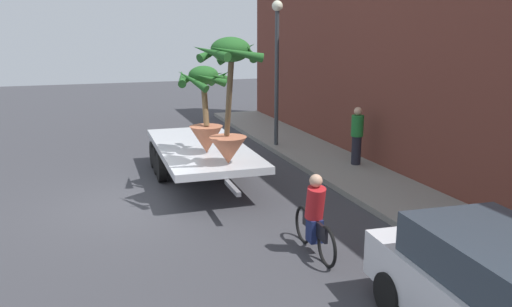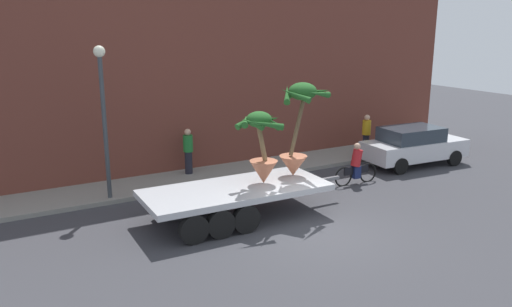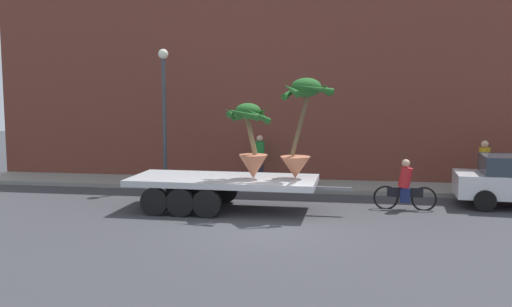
% 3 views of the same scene
% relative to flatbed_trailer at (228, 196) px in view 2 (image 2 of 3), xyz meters
% --- Properties ---
extents(ground_plane, '(60.00, 60.00, 0.00)m').
position_rel_flatbed_trailer_xyz_m(ground_plane, '(1.84, -2.00, -0.76)').
color(ground_plane, '#38383D').
extents(sidewalk, '(24.00, 2.20, 0.15)m').
position_rel_flatbed_trailer_xyz_m(sidewalk, '(1.84, 4.10, -0.68)').
color(sidewalk, gray).
rests_on(sidewalk, ground).
extents(building_facade, '(24.00, 1.20, 7.75)m').
position_rel_flatbed_trailer_xyz_m(building_facade, '(1.84, 5.80, 3.12)').
color(building_facade, brown).
rests_on(building_facade, ground).
extents(flatbed_trailer, '(6.49, 2.43, 0.98)m').
position_rel_flatbed_trailer_xyz_m(flatbed_trailer, '(0.00, 0.00, 0.00)').
color(flatbed_trailer, '#B7BABF').
rests_on(flatbed_trailer, ground).
extents(potted_palm_rear, '(1.37, 1.40, 2.19)m').
position_rel_flatbed_trailer_xyz_m(potted_palm_rear, '(1.08, -0.07, 1.38)').
color(potted_palm_rear, '#B26647').
rests_on(potted_palm_rear, flatbed_trailer).
extents(potted_palm_middle, '(1.57, 1.56, 2.91)m').
position_rel_flatbed_trailer_xyz_m(potted_palm_middle, '(2.54, 0.15, 1.83)').
color(potted_palm_middle, '#B26647').
rests_on(potted_palm_middle, flatbed_trailer).
extents(cyclist, '(1.84, 0.36, 1.54)m').
position_rel_flatbed_trailer_xyz_m(cyclist, '(5.56, 0.89, -0.09)').
color(cyclist, black).
rests_on(cyclist, ground).
extents(parked_car, '(4.40, 2.07, 1.58)m').
position_rel_flatbed_trailer_xyz_m(parked_car, '(9.23, 1.73, 0.07)').
color(parked_car, silver).
rests_on(parked_car, ground).
extents(pedestrian_near_gate, '(0.36, 0.36, 1.71)m').
position_rel_flatbed_trailer_xyz_m(pedestrian_near_gate, '(0.62, 4.58, 0.29)').
color(pedestrian_near_gate, black).
rests_on(pedestrian_near_gate, sidewalk).
extents(pedestrian_far_left, '(0.36, 0.36, 1.71)m').
position_rel_flatbed_trailer_xyz_m(pedestrian_far_left, '(8.38, 3.62, 0.29)').
color(pedestrian_far_left, black).
rests_on(pedestrian_far_left, sidewalk).
extents(street_lamp, '(0.36, 0.36, 4.83)m').
position_rel_flatbed_trailer_xyz_m(street_lamp, '(-2.64, 3.30, 2.47)').
color(street_lamp, '#383D42').
rests_on(street_lamp, sidewalk).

